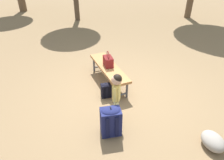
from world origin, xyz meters
TOP-DOWN VIEW (x-y plane):
  - ground_plane at (0.00, 0.00)m, footprint 40.00×40.00m
  - park_bench at (-0.52, -0.18)m, footprint 1.65×0.77m
  - handbag at (-0.56, -0.19)m, footprint 0.34×0.22m
  - child_standing at (0.71, -0.22)m, footprint 0.24×0.19m
  - backpack_large at (1.10, -0.39)m, footprint 0.31×0.35m
  - backpack_small at (0.03, -0.32)m, footprint 0.20×0.23m
  - trail_rock at (1.66, 1.19)m, footprint 0.44×0.33m

SIDE VIEW (x-z plane):
  - ground_plane at x=0.00m, z-range 0.00..0.00m
  - trail_rock at x=1.66m, z-range 0.00..0.23m
  - backpack_small at x=0.03m, z-range 0.00..0.35m
  - backpack_large at x=1.10m, z-range 0.00..0.57m
  - park_bench at x=-0.52m, z-range 0.17..0.62m
  - handbag at x=-0.56m, z-range 0.39..0.76m
  - child_standing at x=0.71m, z-range 0.16..1.09m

